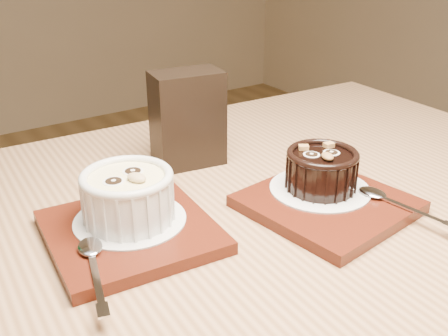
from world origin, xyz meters
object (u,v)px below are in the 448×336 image
object	(u,v)px
table	(216,296)
tray_left	(130,232)
ramekin_white	(128,194)
tray_right	(327,204)
ramekin_dark	(322,168)
condiment_stand	(188,119)

from	to	relation	value
table	tray_left	world-z (taller)	tray_left
table	ramekin_white	world-z (taller)	ramekin_white
tray_right	table	bearing A→B (deg)	167.74
tray_left	ramekin_dark	bearing A→B (deg)	-12.89
tray_right	ramekin_dark	xyz separation A→B (m)	(0.01, 0.02, 0.04)
table	condiment_stand	distance (m)	0.26
tray_left	tray_right	world-z (taller)	same
table	ramekin_white	bearing A→B (deg)	143.38
tray_right	ramekin_dark	distance (m)	0.05
tray_right	tray_left	bearing A→B (deg)	161.10
ramekin_dark	condiment_stand	distance (m)	0.21
tray_left	tray_right	bearing A→B (deg)	-18.90
table	tray_left	bearing A→B (deg)	150.79
table	ramekin_white	xyz separation A→B (m)	(-0.08, 0.06, 0.14)
ramekin_white	tray_right	bearing A→B (deg)	-44.29
condiment_stand	tray_right	bearing A→B (deg)	-72.48
ramekin_white	tray_right	xyz separation A→B (m)	(0.23, -0.09, -0.04)
tray_left	tray_right	distance (m)	0.25
ramekin_white	ramekin_dark	bearing A→B (deg)	-38.21
tray_left	ramekin_dark	xyz separation A→B (m)	(0.24, -0.06, 0.04)
ramekin_white	condiment_stand	xyz separation A→B (m)	(0.16, 0.13, 0.02)
tray_right	condiment_stand	bearing A→B (deg)	107.52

